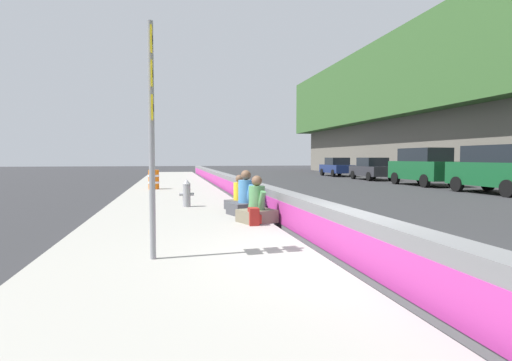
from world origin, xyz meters
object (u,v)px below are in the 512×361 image
Objects in this scene: seated_person_middle at (246,201)px; parked_car_midline at (372,169)px; fire_hydrant at (187,193)px; parked_car_third at (498,169)px; route_sign_post at (152,122)px; seated_person_rear at (239,199)px; construction_barrel at (154,179)px; parked_car_far at (337,167)px; backpack at (254,217)px; parked_car_fourth at (423,166)px; seated_person_foreground at (257,208)px.

parked_car_midline is (18.00, -13.09, 0.34)m from seated_person_middle.
parked_car_third is at bearing -77.22° from fire_hydrant.
route_sign_post is 3.45× the size of seated_person_rear.
parked_car_far is at bearing -47.24° from construction_barrel.
parked_car_midline is (8.05, -15.92, 0.24)m from construction_barrel.
route_sign_post is 2.95× the size of seated_person_middle.
parked_car_third is at bearing -67.21° from seated_person_middle.
seated_person_middle is at bearing 112.79° from parked_car_third.
backpack is 29.47m from parked_car_far.
parked_car_fourth reaches higher than seated_person_middle.
fire_hydrant is (6.76, -0.77, -1.65)m from route_sign_post.
route_sign_post is at bearing -177.86° from construction_barrel.
seated_person_middle is 0.27× the size of parked_car_far.
parked_car_midline is at bearing -0.58° from parked_car_third.
parked_car_far is (26.37, -13.15, 0.53)m from backpack.
fire_hydrant is at bearing -6.48° from route_sign_post.
seated_person_foreground is at bearing -179.32° from seated_person_middle.
parked_car_midline reaches higher than backpack.
fire_hydrant is 0.19× the size of parked_car_midline.
fire_hydrant is at bearing 19.33° from backpack.
parked_car_far is at bearing -27.89° from seated_person_middle.
parked_car_fourth is (5.96, -0.11, 0.00)m from parked_car_third.
seated_person_foreground is 0.25× the size of parked_car_midline.
route_sign_post is 14.63m from construction_barrel.
parked_car_third is 1.07× the size of parked_car_midline.
route_sign_post reaches higher than seated_person_middle.
parked_car_fourth is at bearing -48.90° from seated_person_middle.
seated_person_rear is at bearing 128.14° from parked_car_fourth.
seated_person_rear is 21.33m from parked_car_midline.
parked_car_far is at bearing -26.60° from seated_person_foreground.
construction_barrel is at bearing 95.25° from parked_car_fourth.
seated_person_rear is (2.52, 0.00, -0.03)m from seated_person_foreground.
seated_person_rear is at bearing 0.08° from seated_person_foreground.
route_sign_post is 6.43m from seated_person_rear.
seated_person_rear is (1.15, -0.01, -0.05)m from seated_person_middle.
parked_car_midline reaches higher than construction_barrel.
parked_car_far is at bearing -27.67° from route_sign_post.
fire_hydrant is at bearing 56.53° from seated_person_rear.
parked_car_fourth is (11.40, -13.07, 0.66)m from seated_person_middle.
seated_person_middle is at bearing 152.11° from parked_car_far.
route_sign_post reaches higher than parked_car_fourth.
parked_car_third is (10.04, -15.25, -1.05)m from route_sign_post.
seated_person_foreground is 1.08× the size of seated_person_rear.
fire_hydrant is 2.20× the size of backpack.
construction_barrel is at bearing 116.83° from parked_car_midline.
seated_person_middle is 0.25× the size of parked_car_fourth.
parked_car_far reaches higher than seated_person_middle.
fire_hydrant is 4.19m from backpack.
seated_person_rear is (5.74, -2.30, -1.77)m from route_sign_post.
parked_car_third reaches higher than parked_car_far.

